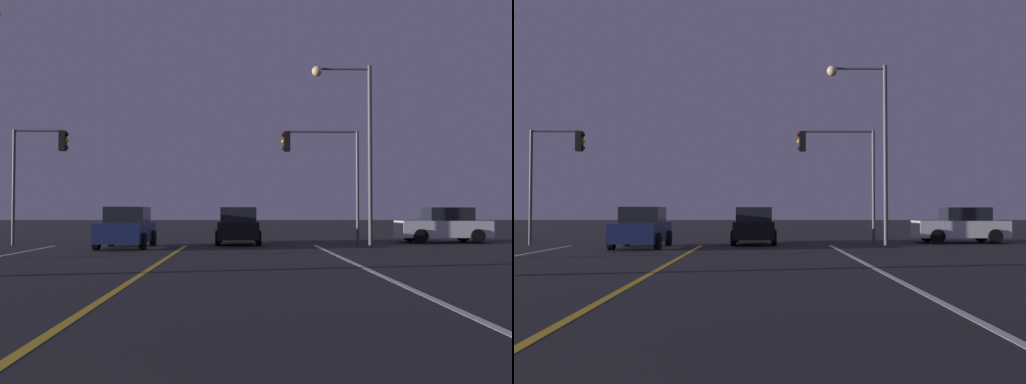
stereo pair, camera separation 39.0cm
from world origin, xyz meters
TOP-DOWN VIEW (x-y plane):
  - lane_edge_right at (5.71, 9.35)m, footprint 0.16×30.69m
  - lane_center_divider at (0.00, 9.35)m, footprint 0.16×30.69m
  - car_crossing_side at (12.29, 26.94)m, footprint 4.30×2.02m
  - car_ahead_far at (2.32, 25.92)m, footprint 2.02×4.30m
  - car_oncoming at (-2.30, 23.16)m, footprint 2.02×4.30m
  - traffic_light_near_right at (6.02, 25.19)m, footprint 3.54×0.36m
  - traffic_light_near_left at (-6.58, 25.19)m, footprint 2.49×0.36m
  - street_lamp_right_far at (7.31, 23.41)m, footprint 2.57×0.44m

SIDE VIEW (x-z plane):
  - lane_edge_right at x=5.71m, z-range 0.00..0.01m
  - lane_center_divider at x=0.00m, z-range 0.00..0.01m
  - car_crossing_side at x=12.29m, z-range -0.03..1.67m
  - car_ahead_far at x=2.32m, z-range -0.03..1.67m
  - car_oncoming at x=-2.30m, z-range -0.03..1.67m
  - traffic_light_near_left at x=-6.58m, z-range 1.24..6.42m
  - traffic_light_near_right at x=6.02m, z-range 1.29..6.48m
  - street_lamp_right_far at x=7.31m, z-range 1.09..8.82m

